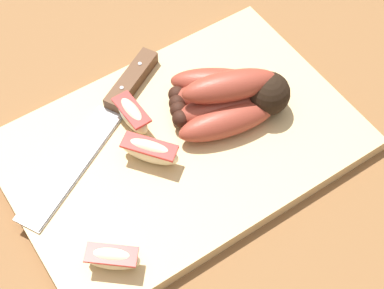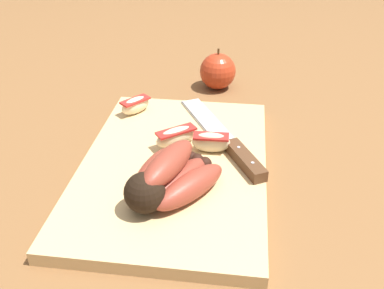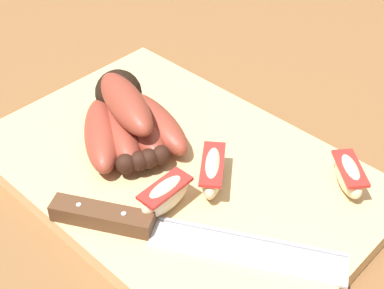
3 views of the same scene
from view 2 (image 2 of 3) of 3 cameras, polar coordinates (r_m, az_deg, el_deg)
The scene contains 8 objects.
ground_plane at distance 0.68m, azimuth -3.86°, elevation -3.53°, with size 6.00×6.00×0.00m, color brown.
cutting_board at distance 0.67m, azimuth -2.44°, elevation -3.16°, with size 0.42×0.28×0.02m, color tan.
banana_bunch at distance 0.59m, azimuth -3.13°, elevation -4.41°, with size 0.15×0.14×0.07m.
chefs_knife at distance 0.69m, azimuth 5.12°, elevation -0.11°, with size 0.26×0.16×0.02m.
apple_wedge_near at distance 0.80m, azimuth -7.45°, elevation 5.19°, with size 0.06×0.05×0.03m.
apple_wedge_middle at distance 0.68m, azimuth 2.51°, elevation 0.36°, with size 0.02×0.06×0.03m.
apple_wedge_far at distance 0.69m, azimuth -2.08°, elevation 1.08°, with size 0.06×0.07×0.03m.
whole_apple at distance 0.93m, azimuth 3.41°, elevation 9.60°, with size 0.08×0.08×0.09m.
Camera 2 is at (0.54, 0.12, 0.40)m, focal length 40.50 mm.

